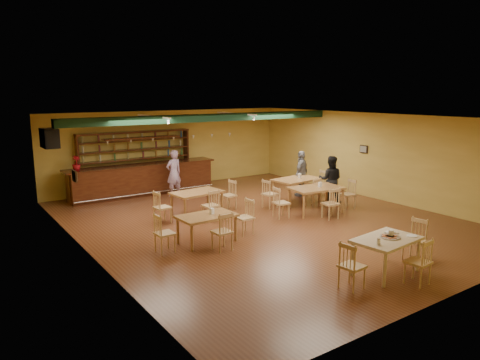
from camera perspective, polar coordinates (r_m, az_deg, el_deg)
floor at (r=13.33m, az=2.68°, el=-5.11°), size 12.00×12.00×0.00m
ceiling_beam at (r=15.14m, az=-3.69°, el=7.88°), size 10.00×0.30×0.25m
track_rail_left at (r=14.85m, az=-10.93°, el=7.91°), size 0.05×2.50×0.05m
track_rail_right at (r=16.40m, az=-0.54°, el=8.39°), size 0.05×2.50×0.05m
ac_unit at (r=14.75m, az=-22.89°, el=4.91°), size 0.34×0.70×0.48m
picture_left at (r=11.70m, az=-20.21°, el=0.47°), size 0.04×0.34×0.28m
picture_right at (r=16.73m, az=15.39°, el=3.79°), size 0.04×0.34×0.28m
bar_counter at (r=16.85m, az=-12.16°, el=0.07°), size 5.57×0.85×1.13m
back_bar_hutch at (r=17.33m, az=-13.03°, el=2.27°), size 4.31×0.40×2.28m
poinsettia at (r=15.99m, az=-20.02°, el=2.02°), size 0.36×0.36×0.50m
dining_table_a at (r=13.77m, az=-5.44°, el=-2.99°), size 1.58×1.03×0.75m
dining_table_b at (r=15.56m, az=7.15°, el=-1.28°), size 1.70×1.12×0.81m
dining_table_c at (r=11.35m, az=-4.20°, el=-6.17°), size 1.45×0.89×0.71m
dining_table_d at (r=14.24m, az=9.55°, el=-2.50°), size 1.73×1.18×0.81m
near_table at (r=9.94m, az=17.95°, el=-9.11°), size 1.50×1.05×0.76m
pizza_tray at (r=9.89m, az=18.44°, el=-6.87°), size 0.48×0.48×0.01m
parmesan_shaker at (r=9.37m, az=17.12°, el=-7.49°), size 0.08×0.08×0.11m
napkin_stack at (r=10.20m, az=18.40°, el=-6.28°), size 0.20×0.16×0.03m
pizza_server at (r=10.03m, az=18.74°, el=-6.58°), size 0.33×0.11×0.00m
side_plate at (r=10.14m, az=20.92°, el=-6.61°), size 0.24×0.24×0.01m
patron_bar at (r=16.40m, az=-8.38°, el=0.87°), size 0.66×0.48×1.67m
patron_right_a at (r=15.46m, az=11.37°, el=0.04°), size 0.99×0.99×1.62m
patron_right_b at (r=16.39m, az=7.77°, el=0.83°), size 1.04×0.80×1.64m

